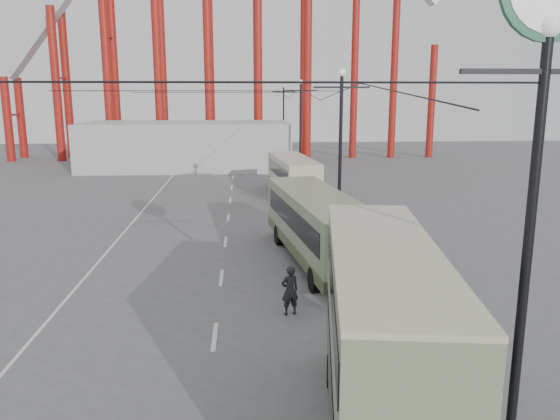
{
  "coord_description": "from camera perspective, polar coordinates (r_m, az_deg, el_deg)",
  "views": [
    {
      "loc": [
        0.03,
        -12.99,
        7.88
      ],
      "look_at": [
        1.59,
        10.05,
        3.0
      ],
      "focal_mm": 35.0,
      "sensor_mm": 36.0,
      "label": 1
    }
  ],
  "objects": [
    {
      "name": "lamp_post_distant",
      "position": [
        75.26,
        0.37,
        9.49
      ],
      "size": [
        3.2,
        0.44,
        9.32
      ],
      "color": "black",
      "rests_on": "ground"
    },
    {
      "name": "single_decker_cream",
      "position": [
        43.12,
        1.37,
        3.73
      ],
      "size": [
        3.5,
        10.1,
        3.08
      ],
      "rotation": [
        0.0,
        0.0,
        0.1
      ],
      "color": "#B8B394",
      "rests_on": "ground"
    },
    {
      "name": "single_decker_green",
      "position": [
        25.88,
        3.95,
        -1.53
      ],
      "size": [
        4.17,
        11.93,
        3.3
      ],
      "rotation": [
        0.0,
        0.0,
        0.13
      ],
      "color": "#6C7B5A",
      "rests_on": "ground"
    },
    {
      "name": "lamp_post_mid",
      "position": [
        31.64,
        6.31,
        6.05
      ],
      "size": [
        3.2,
        0.44,
        9.32
      ],
      "color": "black",
      "rests_on": "ground"
    },
    {
      "name": "road_markings",
      "position": [
        33.63,
        -5.29,
        -1.66
      ],
      "size": [
        12.52,
        120.0,
        0.01
      ],
      "color": "silver",
      "rests_on": "ground"
    },
    {
      "name": "lamp_post_far",
      "position": [
        53.37,
        2.14,
        8.48
      ],
      "size": [
        3.2,
        0.44,
        9.32
      ],
      "color": "black",
      "rests_on": "ground"
    },
    {
      "name": "pedestrian",
      "position": [
        20.01,
        1.03,
        -8.4
      ],
      "size": [
        0.78,
        0.63,
        1.85
      ],
      "primitive_type": "imported",
      "rotation": [
        0.0,
        0.0,
        3.46
      ],
      "color": "black",
      "rests_on": "ground"
    },
    {
      "name": "lamp_post_near",
      "position": [
        11.43,
        25.75,
        10.69
      ],
      "size": [
        3.2,
        0.44,
        10.8
      ],
      "color": "black",
      "rests_on": "ground"
    },
    {
      "name": "double_decker_bus",
      "position": [
        12.56,
        10.54,
        -12.88
      ],
      "size": [
        3.41,
        9.03,
        4.73
      ],
      "rotation": [
        0.0,
        0.0,
        -0.14
      ],
      "color": "#3D4826",
      "rests_on": "ground"
    },
    {
      "name": "fairground_shed",
      "position": [
        60.53,
        -9.65,
        6.66
      ],
      "size": [
        22.0,
        10.0,
        5.0
      ],
      "primitive_type": "cube",
      "color": "#AEADA8",
      "rests_on": "ground"
    },
    {
      "name": "ground",
      "position": [
        15.19,
        -3.64,
        -19.34
      ],
      "size": [
        160.0,
        160.0,
        0.0
      ],
      "primitive_type": "plane",
      "color": "#555558",
      "rests_on": "ground"
    }
  ]
}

